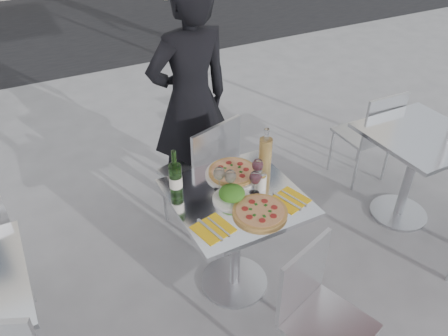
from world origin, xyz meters
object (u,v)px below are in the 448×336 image
wine_bottle (176,178)px  wineglass_red_b (258,166)px  main_table (236,223)px  sugar_shaker (261,181)px  pizza_far (233,172)px  wineglass_white_a (219,174)px  side_table_right (415,158)px  chair_near (317,307)px  wineglass_red_a (255,178)px  pizza_near (260,212)px  napkin_left (213,228)px  side_chair_rfar (372,130)px  napkin_right (289,200)px  carafe (265,154)px  woman_diner (191,102)px  salad_plate (232,194)px  wineglass_white_b (230,177)px  chair_far (206,167)px

wine_bottle → wineglass_red_b: wine_bottle is taller
main_table → sugar_shaker: 0.31m
pizza_far → wineglass_red_b: wineglass_red_b is taller
wineglass_white_a → wineglass_red_b: 0.24m
side_table_right → chair_near: (-1.41, -0.69, -0.04)m
wine_bottle → wineglass_red_a: size_ratio=1.87×
pizza_near → wine_bottle: (-0.34, 0.37, 0.10)m
wine_bottle → napkin_left: 0.38m
side_chair_rfar → sugar_shaker: 1.51m
pizza_far → napkin_right: 0.40m
side_table_right → pizza_far: bearing=172.4°
chair_near → carafe: size_ratio=2.88×
wineglass_white_a → napkin_right: size_ratio=0.71×
side_chair_rfar → sugar_shaker: side_chair_rfar is taller
pizza_near → wineglass_red_a: size_ratio=1.92×
wine_bottle → woman_diner: bearing=60.4°
woman_diner → carafe: 0.82m
pizza_far → main_table: bearing=-113.2°
salad_plate → napkin_left: (-0.20, -0.17, -0.03)m
carafe → wine_bottle: bearing=177.3°
napkin_right → side_chair_rfar: bearing=11.1°
carafe → wineglass_white_b: size_ratio=1.84×
woman_diner → wineglass_red_a: (-0.04, -0.98, -0.03)m
chair_far → sugar_shaker: chair_far is taller
side_chair_rfar → carafe: 1.37m
pizza_near → wineglass_white_b: 0.26m
chair_far → napkin_right: (0.16, -0.77, 0.20)m
pizza_far → wineglass_white_b: 0.20m
wineglass_white_b → wineglass_red_a: bearing=-32.5°
wineglass_red_b → napkin_right: 0.27m
main_table → woman_diner: bearing=81.2°
side_chair_rfar → napkin_left: side_chair_rfar is taller
wineglass_white_a → napkin_right: bearing=-41.8°
chair_far → wineglass_white_b: bearing=62.6°
chair_far → pizza_far: (-0.01, -0.40, 0.21)m
chair_near → carafe: bearing=59.0°
woman_diner → carafe: woman_diner is taller
wine_bottle → wineglass_white_b: size_ratio=1.87×
carafe → wineglass_white_b: carafe is taller
chair_near → wine_bottle: size_ratio=2.83×
pizza_near → wineglass_white_b: wineglass_white_b is taller
side_table_right → wineglass_red_b: bearing=177.1°
side_chair_rfar → napkin_right: side_chair_rfar is taller
main_table → pizza_near: pizza_near is taller
chair_near → wine_bottle: (-0.38, 0.86, 0.37)m
wine_bottle → wineglass_white_b: (0.28, -0.13, -0.00)m
wine_bottle → sugar_shaker: 0.49m
pizza_near → salad_plate: 0.19m
wine_bottle → napkin_left: size_ratio=1.37×
chair_near → sugar_shaker: (0.08, 0.68, 0.31)m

